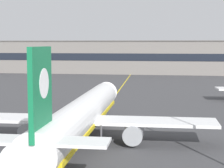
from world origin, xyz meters
The scene contains 4 objects.
taxiway_centreline centered at (0.00, 30.00, 0.00)m, with size 0.30×180.00×0.01m, color yellow.
airliner_foreground centered at (0.93, 14.91, 3.37)m, with size 32.13×41.48×11.65m.
safety_cone_by_nose_gear centered at (1.68, 29.94, 0.26)m, with size 0.44×0.44×0.55m.
terminal_building centered at (-6.33, 123.10, 6.53)m, with size 135.80×12.40×13.05m.
Camera 1 is at (11.58, -29.47, 11.88)m, focal length 61.97 mm.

